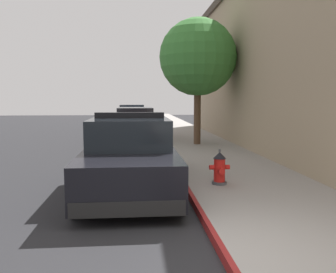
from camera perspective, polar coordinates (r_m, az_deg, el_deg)
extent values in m
cube|color=#232326|center=(14.42, -18.90, -2.53)|extent=(28.52, 60.00, 0.20)
cube|color=gray|center=(14.21, 5.28, -1.66)|extent=(2.92, 60.00, 0.14)
cube|color=maroon|center=(14.02, -0.77, -1.74)|extent=(0.08, 60.00, 0.14)
cube|color=black|center=(11.74, 15.53, 13.55)|extent=(0.06, 1.30, 1.10)
cube|color=black|center=(18.95, 7.36, 10.77)|extent=(0.06, 1.30, 1.10)
cube|color=black|center=(7.75, -6.10, -4.32)|extent=(1.84, 4.80, 0.76)
cube|color=black|center=(7.81, -6.14, 0.79)|extent=(1.64, 2.50, 0.60)
cube|color=black|center=(5.54, -6.47, -11.34)|extent=(1.76, 0.16, 0.24)
cube|color=black|center=(10.10, -5.86, -3.39)|extent=(1.76, 0.16, 0.24)
cylinder|color=black|center=(9.52, -11.11, -4.05)|extent=(0.22, 0.64, 0.64)
cylinder|color=black|center=(9.49, -0.70, -3.96)|extent=(0.22, 0.64, 0.64)
cylinder|color=black|center=(6.23, -14.38, -9.51)|extent=(0.22, 0.64, 0.64)
cylinder|color=black|center=(6.19, 1.76, -9.42)|extent=(0.22, 0.64, 0.64)
cube|color=black|center=(7.73, -6.17, 3.41)|extent=(1.48, 0.20, 0.12)
cube|color=red|center=(7.75, -8.77, 3.38)|extent=(0.44, 0.18, 0.11)
cube|color=#1E33E0|center=(7.73, -3.57, 3.44)|extent=(0.44, 0.18, 0.11)
cube|color=maroon|center=(17.05, -5.25, 1.35)|extent=(1.84, 4.80, 0.76)
cube|color=black|center=(17.16, -5.27, 3.65)|extent=(1.64, 2.50, 0.60)
cube|color=black|center=(14.75, -5.25, -0.40)|extent=(1.76, 0.16, 0.24)
cube|color=black|center=(19.40, -5.23, 1.15)|extent=(1.76, 0.16, 0.24)
cylinder|color=black|center=(18.79, -7.86, 0.96)|extent=(0.22, 0.64, 0.64)
cylinder|color=black|center=(18.78, -2.61, 1.00)|extent=(0.22, 0.64, 0.64)
cylinder|color=black|center=(15.41, -8.45, -0.16)|extent=(0.22, 0.64, 0.64)
cylinder|color=black|center=(15.40, -2.05, -0.10)|extent=(0.22, 0.64, 0.64)
cube|color=navy|center=(25.28, -5.78, 2.87)|extent=(1.84, 4.80, 0.76)
cube|color=black|center=(25.41, -5.79, 4.42)|extent=(1.64, 2.50, 0.60)
cube|color=black|center=(22.97, -5.84, 1.90)|extent=(1.76, 0.16, 0.24)
cube|color=black|center=(27.64, -5.72, 2.60)|extent=(1.76, 0.16, 0.24)
cylinder|color=black|center=(27.02, -7.56, 2.50)|extent=(0.22, 0.64, 0.64)
cylinder|color=black|center=(27.00, -3.91, 2.53)|extent=(0.22, 0.64, 0.64)
cylinder|color=black|center=(23.63, -7.91, 1.99)|extent=(0.22, 0.64, 0.64)
cylinder|color=black|center=(23.61, -3.73, 2.03)|extent=(0.22, 0.64, 0.64)
cylinder|color=#4C4C51|center=(7.82, 8.22, -7.33)|extent=(0.32, 0.32, 0.06)
cylinder|color=red|center=(7.76, 8.25, -5.32)|extent=(0.24, 0.24, 0.50)
cone|color=black|center=(7.71, 8.28, -2.99)|extent=(0.28, 0.28, 0.14)
cylinder|color=#4C4C51|center=(7.69, 8.30, -2.25)|extent=(0.05, 0.05, 0.06)
cylinder|color=red|center=(7.71, 7.02, -4.92)|extent=(0.10, 0.10, 0.10)
cylinder|color=red|center=(7.79, 9.48, -4.85)|extent=(0.10, 0.10, 0.10)
cylinder|color=red|center=(7.59, 8.56, -5.51)|extent=(0.13, 0.12, 0.13)
cylinder|color=brown|center=(14.50, 4.72, 3.56)|extent=(0.28, 0.28, 2.42)
sphere|color=#387A33|center=(14.58, 4.80, 12.58)|extent=(3.08, 3.08, 3.08)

